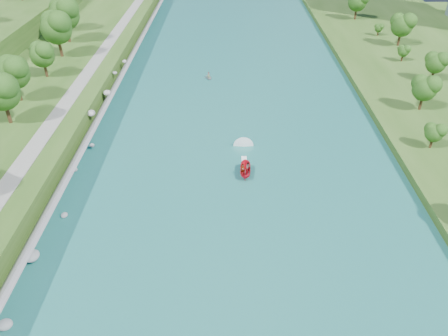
{
  "coord_description": "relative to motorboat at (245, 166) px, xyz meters",
  "views": [
    {
      "loc": [
        -1.25,
        -44.55,
        40.18
      ],
      "look_at": [
        -1.69,
        11.55,
        2.5
      ],
      "focal_mm": 35.0,
      "sensor_mm": 36.0,
      "label": 1
    }
  ],
  "objects": [
    {
      "name": "river_water",
      "position": [
        -1.69,
        5.52,
        -0.82
      ],
      "size": [
        55.0,
        240.0,
        0.1
      ],
      "primitive_type": "cube",
      "color": "#1A5D65",
      "rests_on": "ground"
    },
    {
      "name": "ground",
      "position": [
        -1.69,
        -14.48,
        -0.87
      ],
      "size": [
        260.0,
        260.0,
        0.0
      ],
      "primitive_type": "plane",
      "color": "#2D5119",
      "rests_on": "ground"
    },
    {
      "name": "trees_east",
      "position": [
        37.96,
        18.97,
        5.14
      ],
      "size": [
        18.3,
        147.87,
        10.56
      ],
      "color": "#1D4412",
      "rests_on": "berm_east"
    },
    {
      "name": "motorboat",
      "position": [
        0.0,
        0.0,
        0.0
      ],
      "size": [
        3.6,
        19.09,
        2.25
      ],
      "rotation": [
        0.0,
        0.0,
        3.1
      ],
      "color": "red",
      "rests_on": "river_water"
    },
    {
      "name": "raft",
      "position": [
        -7.34,
        38.83,
        -0.42
      ],
      "size": [
        2.74,
        3.16,
        1.6
      ],
      "rotation": [
        0.0,
        0.0,
        0.37
      ],
      "color": "gray",
      "rests_on": "river_water"
    },
    {
      "name": "riverside_path",
      "position": [
        -34.19,
        5.52,
        2.68
      ],
      "size": [
        3.0,
        200.0,
        0.1
      ],
      "primitive_type": "cube",
      "color": "gray",
      "rests_on": "berm_west"
    },
    {
      "name": "riprap_bank",
      "position": [
        -27.53,
        3.94,
        0.92
      ],
      "size": [
        4.1,
        236.0,
        4.05
      ],
      "color": "slate",
      "rests_on": "ground"
    }
  ]
}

